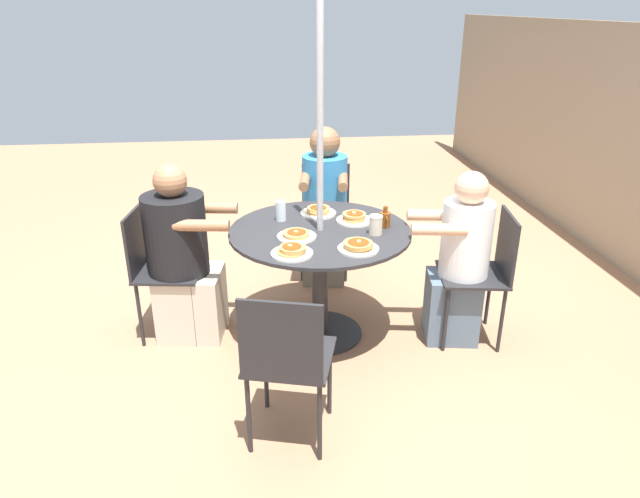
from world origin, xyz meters
TOP-DOWN VIEW (x-y plane):
  - ground_plane at (0.00, 0.00)m, footprint 12.00×12.00m
  - patio_table at (0.00, 0.00)m, footprint 1.13×1.13m
  - umbrella_pole at (0.00, 0.00)m, footprint 0.04×0.04m
  - patio_chair_north at (1.00, -0.27)m, footprint 0.49×0.49m
  - patio_chair_east at (0.16, 1.02)m, footprint 0.46×0.46m
  - diner_east at (0.13, 0.86)m, footprint 0.37×0.53m
  - patio_chair_south at (-1.03, 0.15)m, footprint 0.46×0.46m
  - diner_south at (-0.86, 0.13)m, footprint 0.54×0.40m
  - patio_chair_west at (-0.14, -1.03)m, footprint 0.45×0.45m
  - diner_west at (-0.11, -0.86)m, footprint 0.44×0.58m
  - pancake_plate_a at (0.34, 0.18)m, footprint 0.23×0.23m
  - pancake_plate_b at (-0.12, 0.23)m, footprint 0.23×0.23m
  - pancake_plate_c at (0.36, -0.20)m, footprint 0.23×0.23m
  - pancake_plate_d at (0.11, -0.15)m, footprint 0.23×0.23m
  - pancake_plate_e at (-0.28, 0.02)m, footprint 0.23×0.23m
  - syrup_bottle at (-0.01, 0.41)m, footprint 0.09×0.07m
  - coffee_cup at (0.11, 0.32)m, footprint 0.08×0.08m
  - drinking_glass_a at (-0.19, -0.23)m, footprint 0.07×0.07m

SIDE VIEW (x-z plane):
  - ground_plane at x=0.00m, z-range 0.00..0.00m
  - patio_chair_north at x=1.00m, z-range 0.07..0.93m
  - patio_chair_east at x=0.16m, z-range 0.07..0.93m
  - patio_chair_south at x=-1.03m, z-range 0.07..0.93m
  - patio_chair_west at x=-0.14m, z-range 0.07..0.93m
  - diner_west at x=-0.11m, z-range -0.06..1.09m
  - diner_east at x=0.13m, z-range -0.04..1.08m
  - diner_south at x=-0.86m, z-range -0.04..1.15m
  - patio_table at x=0.00m, z-range 0.21..0.95m
  - pancake_plate_d at x=0.11m, z-range 0.73..0.78m
  - pancake_plate_e at x=-0.28m, z-range 0.73..0.79m
  - pancake_plate_c at x=0.36m, z-range 0.73..0.79m
  - pancake_plate_a at x=0.34m, z-range 0.73..0.79m
  - pancake_plate_b at x=-0.12m, z-range 0.73..0.80m
  - syrup_bottle at x=-0.01m, z-range 0.73..0.86m
  - coffee_cup at x=0.11m, z-range 0.74..0.86m
  - drinking_glass_a at x=-0.19m, z-range 0.74..0.87m
  - umbrella_pole at x=0.00m, z-range 0.00..2.39m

